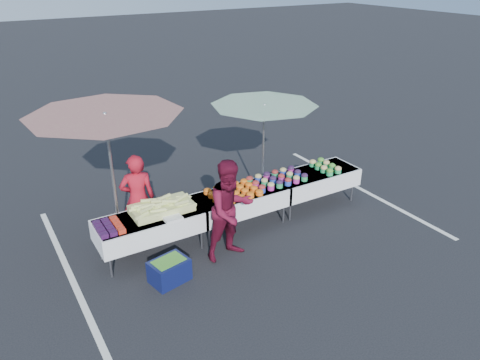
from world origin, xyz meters
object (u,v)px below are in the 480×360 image
table_left (150,225)px  umbrella_left (106,126)px  table_right (314,179)px  storage_bin (169,270)px  vendor (138,199)px  umbrella_right (264,114)px  customer (231,210)px  table_center (240,200)px

table_left → umbrella_left: size_ratio=0.60×
table_right → umbrella_left: (-4.03, 0.40, 1.73)m
umbrella_left → storage_bin: (0.38, -1.27, -2.11)m
table_left → vendor: vendor is taller
umbrella_left → storage_bin: 2.50m
umbrella_right → storage_bin: umbrella_right is taller
umbrella_right → table_right: bearing=-35.7°
table_right → customer: 2.57m
vendor → table_left: bearing=102.9°
vendor → storage_bin: (-0.05, -1.42, -0.64)m
table_left → storage_bin: bearing=-93.1°
table_left → customer: bearing=-32.8°
table_center → customer: size_ratio=1.04×
table_center → storage_bin: size_ratio=2.78×
vendor → customer: customer is taller
customer → storage_bin: size_ratio=2.67×
table_center → umbrella_right: umbrella_right is taller
table_right → customer: customer is taller
customer → vendor: bearing=128.1°
table_center → umbrella_left: bearing=169.8°
table_right → vendor: vendor is taller
customer → umbrella_left: (-1.59, 1.15, 1.42)m
table_left → vendor: bearing=89.3°
table_left → table_center: bearing=0.0°
table_left → storage_bin: size_ratio=2.78×
table_center → umbrella_right: (0.93, 0.62, 1.38)m
table_center → table_right: same height
table_right → umbrella_left: 4.40m
umbrella_right → storage_bin: bearing=-151.7°
table_left → storage_bin: table_left is taller
table_right → umbrella_right: umbrella_right is taller
umbrella_left → table_center: bearing=-10.2°
table_center → vendor: bearing=163.0°
table_left → customer: 1.42m
umbrella_left → table_left: bearing=-43.0°
table_left → umbrella_right: umbrella_right is taller
umbrella_left → customer: bearing=-35.8°
vendor → umbrella_right: 2.95m
storage_bin → umbrella_left: bearing=94.7°
table_center → umbrella_left: 2.85m
table_center → vendor: size_ratio=1.11×
table_center → storage_bin: (-1.85, -0.87, -0.38)m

